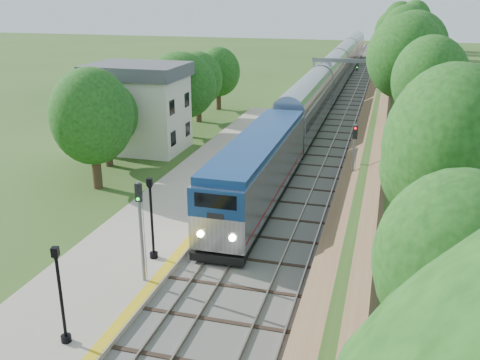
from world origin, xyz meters
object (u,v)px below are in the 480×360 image
(lamppost_mid, at_px, (61,301))
(lamppost_far, at_px, (152,223))
(station_building, at_px, (139,107))
(train, at_px, (330,81))
(signal_platform, at_px, (140,221))
(signal_gantry, at_px, (345,70))
(signal_farside, at_px, (354,156))

(lamppost_mid, bearing_deg, lamppost_far, 86.99)
(station_building, height_order, lamppost_far, station_building)
(train, distance_m, signal_platform, 54.30)
(signal_gantry, distance_m, lamppost_mid, 53.89)
(lamppost_mid, height_order, lamppost_far, lamppost_far)
(train, bearing_deg, signal_farside, -81.23)
(train, relative_size, lamppost_far, 22.87)
(signal_platform, bearing_deg, train, 86.94)
(lamppost_mid, relative_size, signal_farside, 0.77)
(train, bearing_deg, signal_gantry, -68.35)
(train, relative_size, lamppost_mid, 24.20)
(lamppost_far, xyz_separation_m, signal_farside, (9.64, 11.67, 1.15))
(lamppost_far, bearing_deg, train, 86.21)
(signal_gantry, bearing_deg, train, 111.65)
(station_building, bearing_deg, signal_platform, -64.24)
(signal_gantry, relative_size, signal_farside, 1.48)
(signal_gantry, height_order, lamppost_mid, signal_gantry)
(station_building, distance_m, signal_platform, 25.54)
(station_building, xyz_separation_m, signal_platform, (11.10, -23.00, -0.48))
(signal_gantry, bearing_deg, lamppost_far, -97.38)
(station_building, distance_m, train, 34.25)
(signal_farside, bearing_deg, train, 98.77)
(station_building, xyz_separation_m, signal_farside, (20.20, -8.97, -0.51))
(signal_gantry, bearing_deg, station_building, -123.38)
(signal_farside, bearing_deg, signal_platform, -122.97)
(lamppost_far, distance_m, signal_platform, 2.69)
(lamppost_far, relative_size, signal_platform, 0.87)
(lamppost_mid, distance_m, signal_platform, 5.70)
(station_building, relative_size, signal_farside, 1.52)
(station_building, relative_size, signal_platform, 1.64)
(signal_farside, bearing_deg, signal_gantry, 96.27)
(signal_platform, xyz_separation_m, signal_farside, (9.10, 14.03, -0.03))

